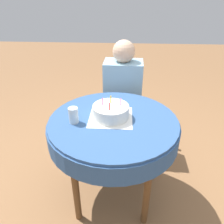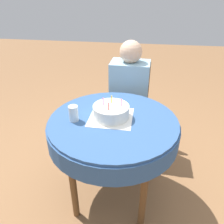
{
  "view_description": "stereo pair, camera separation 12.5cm",
  "coord_description": "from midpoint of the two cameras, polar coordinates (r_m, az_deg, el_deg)",
  "views": [
    {
      "loc": [
        0.07,
        -1.32,
        1.58
      ],
      "look_at": [
        -0.01,
        0.01,
        0.82
      ],
      "focal_mm": 35.0,
      "sensor_mm": 36.0,
      "label": 1
    },
    {
      "loc": [
        0.2,
        -1.31,
        1.58
      ],
      "look_at": [
        -0.01,
        0.01,
        0.82
      ],
      "focal_mm": 35.0,
      "sensor_mm": 36.0,
      "label": 2
    }
  ],
  "objects": [
    {
      "name": "person",
      "position": [
        2.19,
        1.18,
        6.31
      ],
      "size": [
        0.38,
        0.36,
        1.17
      ],
      "rotation": [
        0.0,
        0.0,
        -0.03
      ],
      "color": "#DBB293",
      "rests_on": "ground_plane"
    },
    {
      "name": "drinking_glass",
      "position": [
        1.53,
        -12.36,
        -0.89
      ],
      "size": [
        0.07,
        0.07,
        0.11
      ],
      "color": "silver",
      "rests_on": "dining_table"
    },
    {
      "name": "dining_table",
      "position": [
        1.61,
        -1.9,
        -4.85
      ],
      "size": [
        0.95,
        0.95,
        0.76
      ],
      "color": "#335689",
      "rests_on": "ground_plane"
    },
    {
      "name": "ground_plane",
      "position": [
        2.06,
        -1.58,
        -20.33
      ],
      "size": [
        12.0,
        12.0,
        0.0
      ],
      "primitive_type": "plane",
      "color": "#8C603D"
    },
    {
      "name": "chair",
      "position": [
        2.36,
        1.3,
        2.58
      ],
      "size": [
        0.44,
        0.44,
        0.93
      ],
      "rotation": [
        0.0,
        0.0,
        -0.03
      ],
      "color": "#4C331E",
      "rests_on": "ground_plane"
    },
    {
      "name": "birthday_cake",
      "position": [
        1.56,
        -2.62,
        0.09
      ],
      "size": [
        0.26,
        0.26,
        0.15
      ],
      "color": "white",
      "rests_on": "dining_table"
    },
    {
      "name": "napkin",
      "position": [
        1.58,
        -2.58,
        -1.39
      ],
      "size": [
        0.31,
        0.31,
        0.0
      ],
      "color": "white",
      "rests_on": "dining_table"
    }
  ]
}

